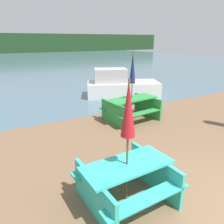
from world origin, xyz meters
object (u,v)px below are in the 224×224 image
at_px(umbrella_navy, 133,69).
at_px(boat, 120,86).
at_px(picnic_table_teal, 127,179).
at_px(picnic_table_green, 131,107).
at_px(umbrella_crimson, 128,110).

height_order(umbrella_navy, boat, umbrella_navy).
relative_size(picnic_table_teal, picnic_table_green, 0.82).
distance_m(picnic_table_green, umbrella_crimson, 4.33).
xyz_separation_m(umbrella_crimson, boat, (3.93, 6.57, -1.18)).
relative_size(picnic_table_teal, umbrella_crimson, 0.72).
height_order(umbrella_navy, umbrella_crimson, umbrella_navy).
bearing_deg(picnic_table_teal, picnic_table_green, 54.33).
distance_m(picnic_table_teal, umbrella_crimson, 1.25).
bearing_deg(picnic_table_green, boat, 64.66).
relative_size(umbrella_navy, umbrella_crimson, 1.08).
xyz_separation_m(umbrella_navy, umbrella_crimson, (-2.42, -3.38, -0.11)).
xyz_separation_m(picnic_table_teal, umbrella_crimson, (-0.00, 0.00, 1.25)).
bearing_deg(boat, picnic_table_teal, -96.44).
bearing_deg(picnic_table_green, picnic_table_teal, -125.67).
bearing_deg(picnic_table_teal, umbrella_navy, 54.33).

